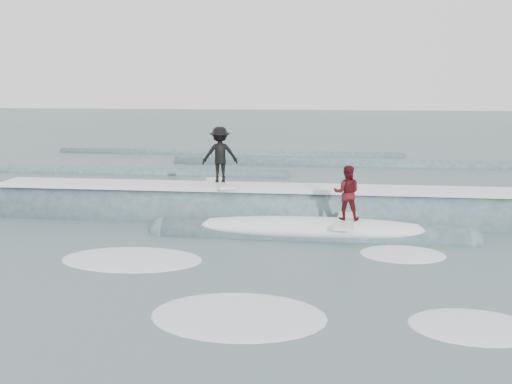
# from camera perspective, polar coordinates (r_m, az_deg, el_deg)

# --- Properties ---
(ground) EXTENTS (160.00, 160.00, 0.00)m
(ground) POSITION_cam_1_polar(r_m,az_deg,el_deg) (14.26, -2.08, -7.69)
(ground) COLOR #384D52
(ground) RESTS_ON ground
(breaking_wave) EXTENTS (22.83, 3.84, 2.12)m
(breaking_wave) POSITION_cam_1_polar(r_m,az_deg,el_deg) (19.03, 0.97, -2.73)
(breaking_wave) COLOR #334C55
(breaking_wave) RESTS_ON ground
(surfer_black) EXTENTS (1.36, 2.04, 1.95)m
(surfer_black) POSITION_cam_1_polar(r_m,az_deg,el_deg) (19.16, -3.62, 3.58)
(surfer_black) COLOR silver
(surfer_black) RESTS_ON ground
(surfer_red) EXTENTS (0.81, 2.05, 1.71)m
(surfer_red) POSITION_cam_1_polar(r_m,az_deg,el_deg) (16.83, 9.05, -0.43)
(surfer_red) COLOR white
(surfer_red) RESTS_ON ground
(whitewater) EXTENTS (15.96, 6.30, 0.10)m
(whitewater) POSITION_cam_1_polar(r_m,az_deg,el_deg) (13.61, -4.10, -8.64)
(whitewater) COLOR white
(whitewater) RESTS_ON ground
(far_swells) EXTENTS (37.26, 8.65, 0.80)m
(far_swells) POSITION_cam_1_polar(r_m,az_deg,el_deg) (31.64, -1.37, 2.72)
(far_swells) COLOR #334C55
(far_swells) RESTS_ON ground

